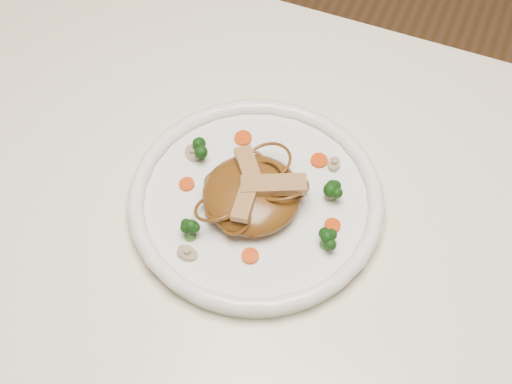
% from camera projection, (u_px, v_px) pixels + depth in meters
% --- Properties ---
extents(table, '(1.20, 0.80, 0.75)m').
position_uv_depth(table, '(274.00, 277.00, 0.90)').
color(table, '#ECE3C8').
rests_on(table, ground).
extents(plate, '(0.38, 0.38, 0.02)m').
position_uv_depth(plate, '(256.00, 202.00, 0.84)').
color(plate, white).
rests_on(plate, table).
extents(noodle_mound, '(0.13, 0.13, 0.04)m').
position_uv_depth(noodle_mound, '(252.00, 194.00, 0.81)').
color(noodle_mound, '#5D3A11').
rests_on(noodle_mound, plate).
extents(chicken_a, '(0.08, 0.05, 0.01)m').
position_uv_depth(chicken_a, '(274.00, 185.00, 0.79)').
color(chicken_a, tan).
rests_on(chicken_a, noodle_mound).
extents(chicken_b, '(0.06, 0.06, 0.01)m').
position_uv_depth(chicken_b, '(249.00, 169.00, 0.81)').
color(chicken_b, tan).
rests_on(chicken_b, noodle_mound).
extents(chicken_c, '(0.03, 0.06, 0.01)m').
position_uv_depth(chicken_c, '(246.00, 198.00, 0.78)').
color(chicken_c, tan).
rests_on(chicken_c, noodle_mound).
extents(broccoli_0, '(0.03, 0.03, 0.03)m').
position_uv_depth(broccoli_0, '(333.00, 189.00, 0.82)').
color(broccoli_0, '#11380B').
rests_on(broccoli_0, plate).
extents(broccoli_1, '(0.03, 0.03, 0.03)m').
position_uv_depth(broccoli_1, '(200.00, 149.00, 0.85)').
color(broccoli_1, '#11380B').
rests_on(broccoli_1, plate).
extents(broccoli_2, '(0.03, 0.03, 0.03)m').
position_uv_depth(broccoli_2, '(189.00, 229.00, 0.79)').
color(broccoli_2, '#11380B').
rests_on(broccoli_2, plate).
extents(broccoli_3, '(0.03, 0.03, 0.03)m').
position_uv_depth(broccoli_3, '(327.00, 238.00, 0.78)').
color(broccoli_3, '#11380B').
rests_on(broccoli_3, plate).
extents(carrot_0, '(0.02, 0.02, 0.00)m').
position_uv_depth(carrot_0, '(319.00, 161.00, 0.86)').
color(carrot_0, red).
rests_on(carrot_0, plate).
extents(carrot_1, '(0.02, 0.02, 0.00)m').
position_uv_depth(carrot_1, '(187.00, 184.00, 0.84)').
color(carrot_1, red).
rests_on(carrot_1, plate).
extents(carrot_2, '(0.02, 0.02, 0.00)m').
position_uv_depth(carrot_2, '(332.00, 225.00, 0.81)').
color(carrot_2, red).
rests_on(carrot_2, plate).
extents(carrot_3, '(0.03, 0.03, 0.00)m').
position_uv_depth(carrot_3, '(243.00, 138.00, 0.88)').
color(carrot_3, red).
rests_on(carrot_3, plate).
extents(carrot_4, '(0.02, 0.02, 0.00)m').
position_uv_depth(carrot_4, '(250.00, 256.00, 0.78)').
color(carrot_4, red).
rests_on(carrot_4, plate).
extents(mushroom_0, '(0.03, 0.03, 0.01)m').
position_uv_depth(mushroom_0, '(187.00, 253.00, 0.78)').
color(mushroom_0, tan).
rests_on(mushroom_0, plate).
extents(mushroom_1, '(0.03, 0.03, 0.01)m').
position_uv_depth(mushroom_1, '(332.00, 193.00, 0.83)').
color(mushroom_1, tan).
rests_on(mushroom_1, plate).
extents(mushroom_2, '(0.04, 0.04, 0.01)m').
position_uv_depth(mushroom_2, '(193.00, 153.00, 0.87)').
color(mushroom_2, tan).
rests_on(mushroom_2, plate).
extents(mushroom_3, '(0.03, 0.03, 0.01)m').
position_uv_depth(mushroom_3, '(334.00, 164.00, 0.86)').
color(mushroom_3, tan).
rests_on(mushroom_3, plate).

